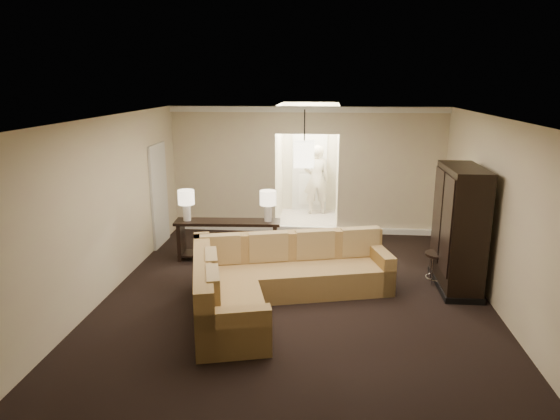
# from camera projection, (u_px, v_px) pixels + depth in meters

# --- Properties ---
(ground) EXTENTS (8.00, 8.00, 0.00)m
(ground) POSITION_uv_depth(u_px,v_px,m) (294.00, 308.00, 7.53)
(ground) COLOR black
(ground) RESTS_ON ground
(wall_back) EXTENTS (6.00, 0.04, 2.80)m
(wall_back) POSITION_uv_depth(u_px,v_px,m) (307.00, 170.00, 11.03)
(wall_back) COLOR beige
(wall_back) RESTS_ON ground
(wall_front) EXTENTS (6.00, 0.04, 2.80)m
(wall_front) POSITION_uv_depth(u_px,v_px,m) (257.00, 379.00, 3.32)
(wall_front) COLOR beige
(wall_front) RESTS_ON ground
(wall_left) EXTENTS (0.04, 8.00, 2.80)m
(wall_left) POSITION_uv_depth(u_px,v_px,m) (95.00, 214.00, 7.44)
(wall_left) COLOR beige
(wall_left) RESTS_ON ground
(wall_right) EXTENTS (0.04, 8.00, 2.80)m
(wall_right) POSITION_uv_depth(u_px,v_px,m) (511.00, 224.00, 6.90)
(wall_right) COLOR beige
(wall_right) RESTS_ON ground
(ceiling) EXTENTS (6.00, 8.00, 0.02)m
(ceiling) POSITION_uv_depth(u_px,v_px,m) (296.00, 120.00, 6.82)
(ceiling) COLOR silver
(ceiling) RESTS_ON wall_back
(crown_molding) EXTENTS (6.00, 0.10, 0.12)m
(crown_molding) POSITION_uv_depth(u_px,v_px,m) (307.00, 109.00, 10.64)
(crown_molding) COLOR white
(crown_molding) RESTS_ON wall_back
(baseboard) EXTENTS (6.00, 0.10, 0.12)m
(baseboard) POSITION_uv_depth(u_px,v_px,m) (306.00, 229.00, 11.32)
(baseboard) COLOR white
(baseboard) RESTS_ON ground
(side_door) EXTENTS (0.05, 0.90, 2.10)m
(side_door) POSITION_uv_depth(u_px,v_px,m) (159.00, 195.00, 10.23)
(side_door) COLOR silver
(side_door) RESTS_ON ground
(foyer) EXTENTS (1.44, 2.02, 2.80)m
(foyer) POSITION_uv_depth(u_px,v_px,m) (309.00, 165.00, 12.35)
(foyer) COLOR beige
(foyer) RESTS_ON ground
(sectional_sofa) EXTENTS (3.28, 3.10, 0.94)m
(sectional_sofa) POSITION_uv_depth(u_px,v_px,m) (273.00, 280.00, 7.63)
(sectional_sofa) COLOR brown
(sectional_sofa) RESTS_ON ground
(coffee_table) EXTENTS (1.11, 1.11, 0.42)m
(coffee_table) POSITION_uv_depth(u_px,v_px,m) (320.00, 272.00, 8.40)
(coffee_table) COLOR silver
(coffee_table) RESTS_ON ground
(console_table) EXTENTS (2.01, 0.57, 0.77)m
(console_table) POSITION_uv_depth(u_px,v_px,m) (228.00, 236.00, 9.48)
(console_table) COLOR black
(console_table) RESTS_ON ground
(armoire) EXTENTS (0.60, 1.40, 2.02)m
(armoire) POSITION_uv_depth(u_px,v_px,m) (459.00, 231.00, 8.07)
(armoire) COLOR black
(armoire) RESTS_ON ground
(drink_table) EXTENTS (0.42, 0.42, 0.53)m
(drink_table) POSITION_uv_depth(u_px,v_px,m) (437.00, 262.00, 8.38)
(drink_table) COLOR black
(drink_table) RESTS_ON ground
(table_lamp_left) EXTENTS (0.31, 0.31, 0.59)m
(table_lamp_left) POSITION_uv_depth(u_px,v_px,m) (186.00, 200.00, 9.32)
(table_lamp_left) COLOR silver
(table_lamp_left) RESTS_ON console_table
(table_lamp_right) EXTENTS (0.31, 0.31, 0.59)m
(table_lamp_right) POSITION_uv_depth(u_px,v_px,m) (268.00, 201.00, 9.27)
(table_lamp_right) COLOR silver
(table_lamp_right) RESTS_ON console_table
(pendant_light) EXTENTS (0.38, 0.38, 1.09)m
(pendant_light) POSITION_uv_depth(u_px,v_px,m) (304.00, 154.00, 9.64)
(pendant_light) COLOR black
(pendant_light) RESTS_ON ceiling
(person) EXTENTS (0.77, 0.56, 1.97)m
(person) POSITION_uv_depth(u_px,v_px,m) (316.00, 176.00, 12.66)
(person) COLOR silver
(person) RESTS_ON ground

